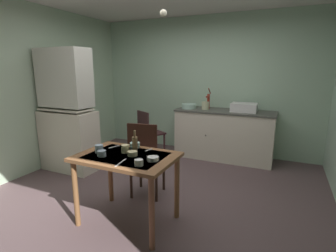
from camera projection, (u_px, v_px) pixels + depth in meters
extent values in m
plane|color=#594548|center=(159.00, 191.00, 3.58)|extent=(5.35, 5.35, 0.00)
cube|color=#ABCAAE|center=(205.00, 86.00, 5.14)|extent=(4.45, 0.10, 2.64)
cube|color=#B0CAAB|center=(35.00, 90.00, 4.18)|extent=(0.10, 4.16, 2.64)
cube|color=beige|center=(70.00, 141.00, 4.26)|extent=(0.91, 0.45, 0.98)
cube|color=silver|center=(64.00, 78.00, 4.04)|extent=(0.84, 0.39, 0.90)
cube|color=beige|center=(66.00, 109.00, 4.12)|extent=(0.82, 0.41, 0.02)
cube|color=beige|center=(224.00, 135.00, 4.80)|extent=(1.74, 0.60, 0.88)
cube|color=#4E4E48|center=(225.00, 111.00, 4.71)|extent=(1.77, 0.63, 0.03)
sphere|color=#2D2823|center=(206.00, 135.00, 4.62)|extent=(0.02, 0.02, 0.02)
cube|color=white|center=(244.00, 107.00, 4.55)|extent=(0.44, 0.34, 0.15)
cube|color=black|center=(244.00, 103.00, 4.54)|extent=(0.38, 0.28, 0.01)
cylinder|color=maroon|center=(208.00, 102.00, 4.85)|extent=(0.05, 0.05, 0.28)
cylinder|color=maroon|center=(207.00, 97.00, 4.77)|extent=(0.03, 0.12, 0.03)
cylinder|color=#943621|center=(210.00, 91.00, 4.86)|extent=(0.02, 0.16, 0.12)
cylinder|color=#ADD1C1|center=(189.00, 106.00, 4.92)|extent=(0.28, 0.28, 0.09)
cylinder|color=beige|center=(205.00, 106.00, 4.81)|extent=(0.14, 0.14, 0.14)
cube|color=brown|center=(126.00, 157.00, 2.71)|extent=(1.03, 0.72, 0.04)
cube|color=silver|center=(126.00, 155.00, 2.71)|extent=(0.80, 0.56, 0.00)
cylinder|color=brown|center=(76.00, 194.00, 2.72)|extent=(0.06, 0.06, 0.73)
cylinder|color=brown|center=(152.00, 214.00, 2.35)|extent=(0.06, 0.06, 0.73)
cylinder|color=brown|center=(110.00, 174.00, 3.24)|extent=(0.06, 0.06, 0.73)
cylinder|color=brown|center=(177.00, 187.00, 2.87)|extent=(0.06, 0.06, 0.73)
cube|color=#39221A|center=(148.00, 162.00, 3.40)|extent=(0.46, 0.46, 0.03)
cube|color=#3C1E15|center=(142.00, 145.00, 3.17)|extent=(0.38, 0.08, 0.53)
cylinder|color=#39221A|center=(164.00, 175.00, 3.57)|extent=(0.04, 0.04, 0.44)
cylinder|color=#39221A|center=(141.00, 172.00, 3.66)|extent=(0.04, 0.04, 0.44)
cylinder|color=#39221A|center=(156.00, 185.00, 3.25)|extent=(0.04, 0.04, 0.44)
cylinder|color=#39221A|center=(131.00, 182.00, 3.34)|extent=(0.04, 0.04, 0.44)
cube|color=#3D1D20|center=(152.00, 133.00, 4.89)|extent=(0.55, 0.55, 0.03)
cube|color=#382122|center=(143.00, 123.00, 4.73)|extent=(0.34, 0.21, 0.41)
cylinder|color=#3D1D20|center=(164.00, 146.00, 4.90)|extent=(0.04, 0.04, 0.45)
cylinder|color=#3D1D20|center=(155.00, 142.00, 5.17)|extent=(0.04, 0.04, 0.45)
cylinder|color=#3D1D20|center=(149.00, 149.00, 4.71)|extent=(0.04, 0.04, 0.45)
cylinder|color=#3D1D20|center=(140.00, 144.00, 4.98)|extent=(0.04, 0.04, 0.45)
cylinder|color=beige|center=(133.00, 153.00, 2.69)|extent=(0.10, 0.10, 0.05)
cylinder|color=#ADD1C1|center=(135.00, 145.00, 2.97)|extent=(0.11, 0.11, 0.06)
cylinder|color=white|center=(153.00, 159.00, 2.55)|extent=(0.12, 0.12, 0.04)
cylinder|color=#9EB2C6|center=(99.00, 149.00, 2.77)|extent=(0.09, 0.09, 0.09)
cylinder|color=#9EB2C6|center=(102.00, 153.00, 2.67)|extent=(0.09, 0.09, 0.06)
cylinder|color=white|center=(139.00, 163.00, 2.41)|extent=(0.08, 0.08, 0.06)
cylinder|color=beige|center=(125.00, 149.00, 2.79)|extent=(0.08, 0.08, 0.08)
cylinder|color=olive|center=(135.00, 144.00, 2.80)|extent=(0.06, 0.06, 0.17)
cylinder|color=olive|center=(135.00, 134.00, 2.77)|extent=(0.03, 0.03, 0.07)
cube|color=silver|center=(121.00, 163.00, 2.49)|extent=(0.04, 0.22, 0.00)
cube|color=beige|center=(114.00, 147.00, 2.99)|extent=(0.07, 0.14, 0.00)
cube|color=beige|center=(149.00, 150.00, 2.87)|extent=(0.04, 0.12, 0.00)
sphere|color=#F9EFCC|center=(163.00, 13.00, 2.90)|extent=(0.08, 0.08, 0.08)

